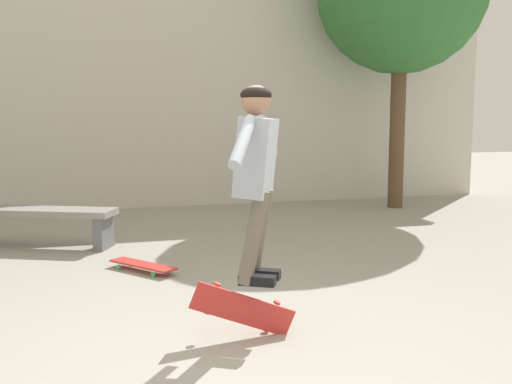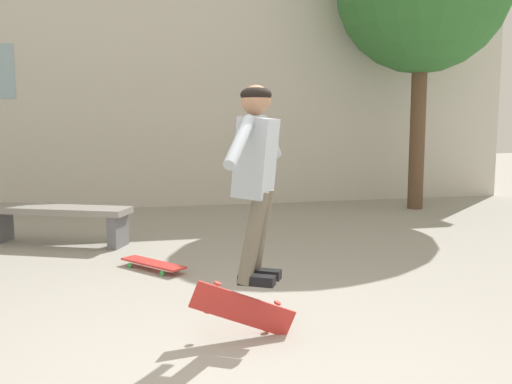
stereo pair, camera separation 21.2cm
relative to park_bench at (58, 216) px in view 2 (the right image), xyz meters
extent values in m
plane|color=#A39E93|center=(1.49, -4.08, -0.36)|extent=(40.00, 40.00, 0.00)
cube|color=beige|center=(1.49, 3.05, 1.71)|extent=(13.72, 0.40, 4.13)
cylinder|color=brown|center=(5.89, 1.66, 1.01)|extent=(0.27, 0.27, 2.74)
cube|color=gray|center=(0.00, 0.00, 0.09)|extent=(1.89, 1.17, 0.08)
cube|color=slate|center=(-0.74, 0.33, -0.16)|extent=(0.27, 0.40, 0.40)
cube|color=slate|center=(0.74, -0.33, -0.16)|extent=(0.27, 0.40, 0.40)
cube|color=#9EA8B2|center=(1.75, -3.59, 0.96)|extent=(0.40, 0.43, 0.57)
sphere|color=#A37556|center=(1.75, -3.59, 1.36)|extent=(0.29, 0.29, 0.21)
ellipsoid|color=black|center=(1.75, -3.59, 1.39)|extent=(0.30, 0.30, 0.12)
cylinder|color=#6B6051|center=(1.80, -3.52, 0.40)|extent=(0.24, 0.24, 0.69)
cube|color=black|center=(1.82, -3.54, 0.09)|extent=(0.28, 0.22, 0.07)
cylinder|color=#6B6051|center=(1.71, -3.67, 0.40)|extent=(0.27, 0.18, 0.69)
cube|color=black|center=(1.74, -3.68, 0.09)|extent=(0.28, 0.22, 0.07)
cylinder|color=#9EA8B2|center=(1.93, -3.28, 1.08)|extent=(0.30, 0.45, 0.35)
cylinder|color=#9EA8B2|center=(1.57, -3.91, 1.08)|extent=(0.30, 0.45, 0.35)
cube|color=red|center=(1.66, -3.60, -0.15)|extent=(0.79, 0.07, 0.47)
cylinder|color=#DB3D33|center=(1.92, -3.57, -0.13)|extent=(0.06, 0.06, 0.04)
cylinder|color=#DB3D33|center=(1.84, -3.55, -0.33)|extent=(0.06, 0.06, 0.04)
cylinder|color=#DB3D33|center=(1.48, -3.56, 0.05)|extent=(0.06, 0.06, 0.04)
cylinder|color=#DB3D33|center=(1.40, -3.54, -0.16)|extent=(0.06, 0.06, 0.04)
cube|color=red|center=(1.11, -1.54, -0.29)|extent=(0.67, 0.77, 0.02)
cylinder|color=green|center=(0.87, -1.40, -0.33)|extent=(0.05, 0.05, 0.05)
cylinder|color=green|center=(1.03, -1.27, -0.33)|extent=(0.05, 0.05, 0.05)
cylinder|color=green|center=(1.19, -1.81, -0.33)|extent=(0.05, 0.05, 0.05)
cylinder|color=green|center=(1.35, -1.68, -0.33)|extent=(0.05, 0.05, 0.05)
camera|label=1|loc=(0.64, -7.46, 1.22)|focal=40.00mm
camera|label=2|loc=(0.85, -7.51, 1.22)|focal=40.00mm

